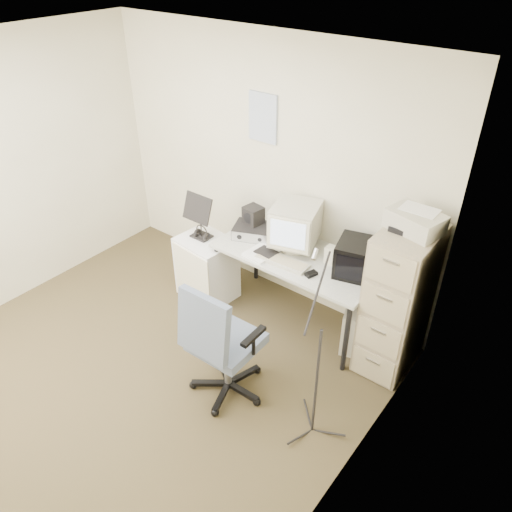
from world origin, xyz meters
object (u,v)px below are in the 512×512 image
Objects in this scene: office_chair at (226,340)px; side_cart at (207,268)px; filing_cabinet at (398,302)px; desk at (296,288)px.

side_cart is (-0.98, 0.83, -0.21)m from office_chair.
side_cart is (-1.86, -0.26, -0.32)m from filing_cabinet.
desk reaches higher than side_cart.
office_chair reaches higher than side_cart.
filing_cabinet reaches higher than side_cart.
filing_cabinet is 0.87× the size of desk.
office_chair is 1.30m from side_cart.
office_chair is (-0.88, -1.09, -0.11)m from filing_cabinet.
desk is 1.40× the size of office_chair.
desk is 0.94m from side_cart.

